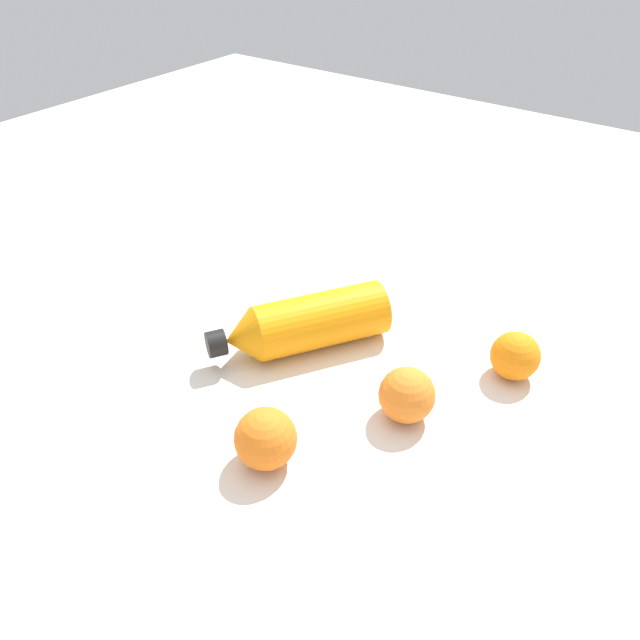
{
  "coord_description": "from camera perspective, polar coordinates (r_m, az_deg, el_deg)",
  "views": [
    {
      "loc": [
        -0.47,
        0.56,
        0.56
      ],
      "look_at": [
        -0.05,
        -0.02,
        0.04
      ],
      "focal_mm": 35.12,
      "sensor_mm": 36.0,
      "label": 1
    }
  ],
  "objects": [
    {
      "name": "ground_plane",
      "position": [
        0.92,
        -2.98,
        -1.46
      ],
      "size": [
        2.4,
        2.4,
        0.0
      ],
      "primitive_type": "plane",
      "color": "silver"
    },
    {
      "name": "orange_1",
      "position": [
        0.78,
        7.91,
        -6.78
      ],
      "size": [
        0.07,
        0.07,
        0.07
      ],
      "primitive_type": "sphere",
      "color": "orange",
      "rests_on": "ground_plane"
    },
    {
      "name": "orange_0",
      "position": [
        0.72,
        -4.98,
        -10.71
      ],
      "size": [
        0.07,
        0.07,
        0.07
      ],
      "primitive_type": "sphere",
      "color": "orange",
      "rests_on": "ground_plane"
    },
    {
      "name": "orange_2",
      "position": [
        0.87,
        17.36,
        -3.13
      ],
      "size": [
        0.07,
        0.07,
        0.07
      ],
      "primitive_type": "sphere",
      "color": "orange",
      "rests_on": "ground_plane"
    },
    {
      "name": "water_bottle",
      "position": [
        0.87,
        -1.49,
        -0.34
      ],
      "size": [
        0.19,
        0.25,
        0.08
      ],
      "rotation": [
        0.0,
        0.0,
        1.0
      ],
      "color": "orange",
      "rests_on": "ground_plane"
    }
  ]
}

